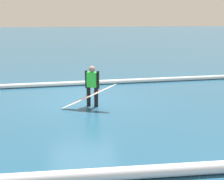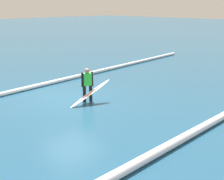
{
  "view_description": "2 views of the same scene",
  "coord_description": "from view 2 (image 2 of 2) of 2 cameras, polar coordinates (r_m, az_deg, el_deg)",
  "views": [
    {
      "loc": [
        0.3,
        11.35,
        3.13
      ],
      "look_at": [
        -0.86,
        2.24,
        0.91
      ],
      "focal_mm": 49.92,
      "sensor_mm": 36.0,
      "label": 1
    },
    {
      "loc": [
        7.65,
        10.3,
        3.99
      ],
      "look_at": [
        0.06,
        2.71,
        0.95
      ],
      "focal_mm": 48.49,
      "sensor_mm": 36.0,
      "label": 2
    }
  ],
  "objects": [
    {
      "name": "surfboard",
      "position": [
        12.53,
        -4.12,
        -0.62
      ],
      "size": [
        1.95,
        0.55,
        0.93
      ],
      "color": "white",
      "rests_on": "ground_plane"
    },
    {
      "name": "surfer",
      "position": [
        12.8,
        -4.68,
        1.36
      ],
      "size": [
        0.48,
        0.32,
        1.44
      ],
      "rotation": [
        0.0,
        0.0,
        5.88
      ],
      "color": "black",
      "rests_on": "ground_plane"
    },
    {
      "name": "wave_crest_foreground",
      "position": [
        16.21,
        -10.31,
        1.68
      ],
      "size": [
        24.57,
        2.12,
        0.2
      ],
      "primitive_type": "cylinder",
      "rotation": [
        0.0,
        1.57,
        0.08
      ],
      "color": "white",
      "rests_on": "ground_plane"
    },
    {
      "name": "wave_crest_midground",
      "position": [
        8.53,
        8.96,
        -11.28
      ],
      "size": [
        16.83,
        0.3,
        0.26
      ],
      "primitive_type": "cylinder",
      "rotation": [
        0.0,
        1.57,
        0.0
      ],
      "color": "white",
      "rests_on": "ground_plane"
    },
    {
      "name": "ground_plane",
      "position": [
        13.44,
        -8.01,
        -1.62
      ],
      "size": [
        152.38,
        152.38,
        0.0
      ],
      "primitive_type": "plane",
      "color": "navy"
    }
  ]
}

